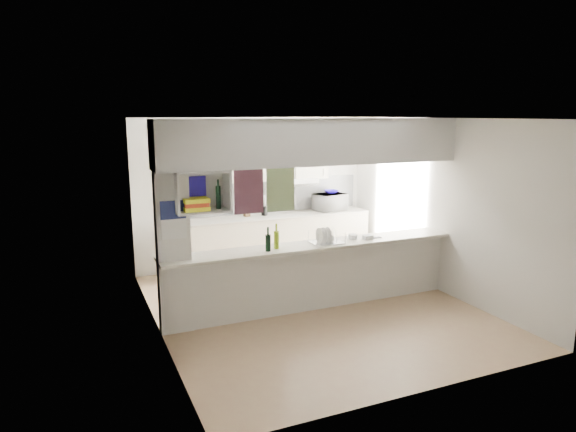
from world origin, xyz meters
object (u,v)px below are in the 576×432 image
microwave (330,202)px  wine_bottles (272,241)px  dish_rack (326,237)px  bowl (331,192)px

microwave → wine_bottles: bearing=37.1°
microwave → dish_rack: size_ratio=1.29×
microwave → dish_rack: bearing=50.7°
bowl → wine_bottles: bowl is taller
bowl → wine_bottles: bearing=-132.9°
bowl → wine_bottles: 3.00m
microwave → wine_bottles: (-1.99, -2.15, -0.03)m
wine_bottles → microwave: bearing=47.2°
microwave → wine_bottles: wine_bottles is taller
dish_rack → wine_bottles: wine_bottles is taller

